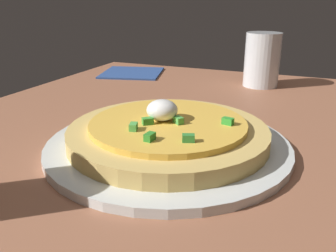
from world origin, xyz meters
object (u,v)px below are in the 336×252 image
pizza (168,132)px  napkin (132,73)px  cup_near (262,63)px  plate (168,145)px

pizza → napkin: (38.30, 25.32, -2.09)cm
cup_near → napkin: size_ratio=0.79×
plate → napkin: bearing=33.5°
plate → cup_near: cup_near is taller
pizza → napkin: pizza is taller
pizza → napkin: bearing=33.5°
plate → napkin: 45.92cm
cup_near → napkin: bearing=88.9°
plate → cup_near: size_ratio=2.72×
cup_near → plate: bearing=172.0°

